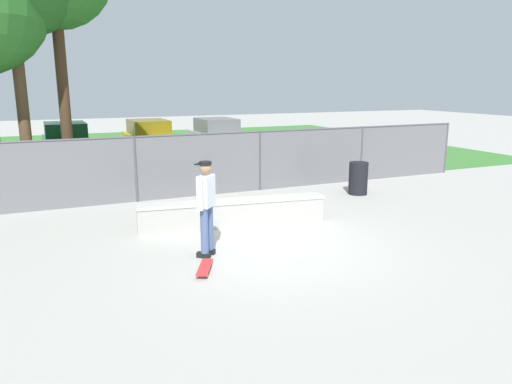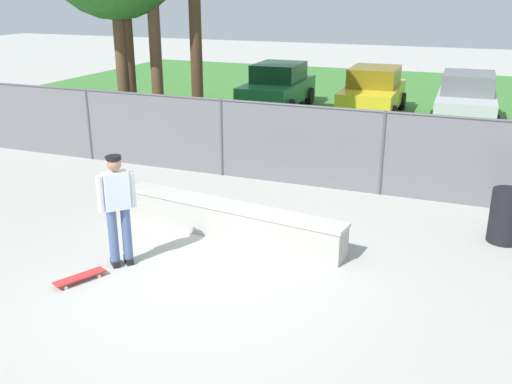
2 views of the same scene
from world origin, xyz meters
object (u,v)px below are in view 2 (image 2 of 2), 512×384
Objects in this scene: car_green at (278,86)px; car_yellow at (373,91)px; skateboard at (80,277)px; car_silver at (466,99)px; concrete_ledge at (230,220)px; skateboarder at (118,205)px; trash_bin at (506,216)px.

car_green and car_yellow have the same top height.
car_yellow is (1.83, 13.96, 0.77)m from skateboard.
skateboard is 14.54m from car_silver.
concrete_ledge is 2.40× the size of skateboarder.
skateboarder is (-1.17, -1.68, 0.72)m from concrete_ledge.
car_yellow is (3.49, 0.15, 0.00)m from car_green.
skateboard is 14.10m from car_yellow.
car_green is at bearing 128.06° from trash_bin.
car_silver is (3.49, 11.25, 0.53)m from concrete_ledge.
car_yellow is at bearing 88.13° from concrete_ledge.
skateboarder is 6.64m from trash_bin.
concrete_ledge is at bearing -107.26° from car_silver.
skateboard is (-1.45, -2.40, -0.24)m from concrete_ledge.
car_silver is at bearing 96.48° from trash_bin.
skateboard is 13.94m from car_green.
concrete_ledge is 2.82m from skateboard.
car_green reaches higher than trash_bin.
car_yellow is at bearing 2.41° from car_green.
skateboarder is 0.43× the size of car_yellow.
trash_bin reaches higher than skateboard.
car_yellow reaches higher than concrete_ledge.
car_green is (-1.94, 13.09, -0.19)m from skateboarder.
car_silver is (4.95, 13.65, 0.77)m from skateboard.
car_green reaches higher than skateboard.
car_yellow is 3.13m from car_silver.
skateboarder is 1.91× the size of trash_bin.
trash_bin reaches higher than concrete_ledge.
concrete_ledge is at bearing 55.04° from skateboarder.
car_green is at bearing 105.28° from concrete_ledge.
skateboard is (-0.28, -0.72, -0.96)m from skateboarder.
skateboarder is 0.43× the size of car_silver.
concrete_ledge is 5.46× the size of skateboard.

